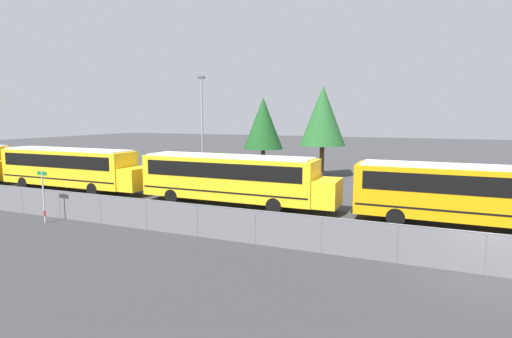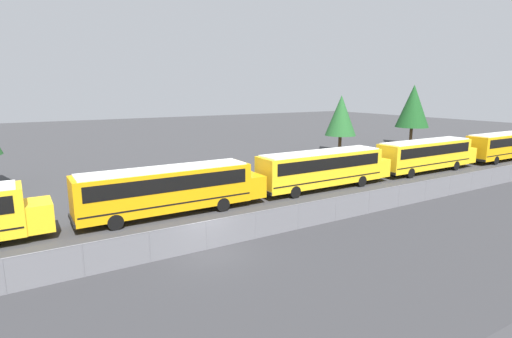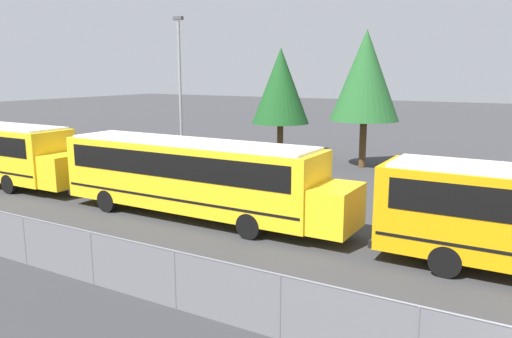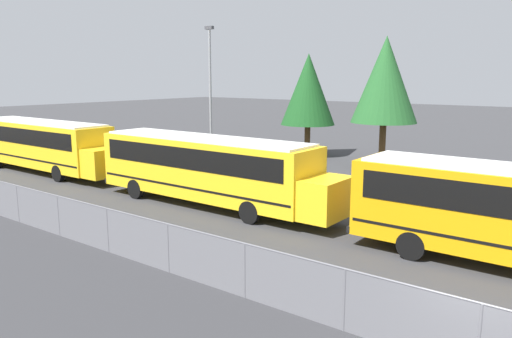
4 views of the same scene
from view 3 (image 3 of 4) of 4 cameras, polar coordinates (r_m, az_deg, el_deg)
school_bus_2 at (r=20.71m, az=-7.09°, el=-0.45°), size 13.17×2.59×3.25m
light_pole at (r=30.19m, az=-8.66°, el=8.92°), size 0.60×0.24×9.17m
tree_0 at (r=35.85m, az=2.83°, el=9.45°), size 4.09×4.09×7.72m
tree_1 at (r=32.26m, az=12.41°, el=10.37°), size 4.32×4.32×8.63m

